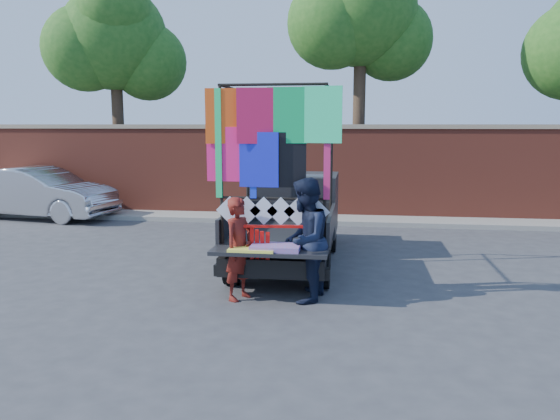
# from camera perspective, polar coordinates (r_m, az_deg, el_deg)

# --- Properties ---
(ground) EXTENTS (90.00, 90.00, 0.00)m
(ground) POSITION_cam_1_polar(r_m,az_deg,el_deg) (8.75, 1.34, -8.40)
(ground) COLOR #38383A
(ground) RESTS_ON ground
(brick_wall) EXTENTS (30.00, 0.45, 2.61)m
(brick_wall) POSITION_cam_1_polar(r_m,az_deg,el_deg) (15.38, 4.39, 4.13)
(brick_wall) COLOR brown
(brick_wall) RESTS_ON ground
(curb) EXTENTS (30.00, 1.20, 0.12)m
(curb) POSITION_cam_1_polar(r_m,az_deg,el_deg) (14.85, 4.16, -0.97)
(curb) COLOR gray
(curb) RESTS_ON ground
(tree_left) EXTENTS (4.20, 3.30, 7.05)m
(tree_left) POSITION_cam_1_polar(r_m,az_deg,el_deg) (18.20, -16.95, 16.48)
(tree_left) COLOR #38281C
(tree_left) RESTS_ON ground
(tree_mid) EXTENTS (4.20, 3.30, 7.73)m
(tree_mid) POSITION_cam_1_polar(r_m,az_deg,el_deg) (16.71, 8.54, 19.50)
(tree_mid) COLOR #38281C
(tree_mid) RESTS_ON ground
(pickup_truck) EXTENTS (2.03, 5.09, 3.20)m
(pickup_truck) POSITION_cam_1_polar(r_m,az_deg,el_deg) (10.74, 1.24, -0.72)
(pickup_truck) COLOR black
(pickup_truck) RESTS_ON ground
(sedan) EXTENTS (4.51, 2.18, 1.43)m
(sedan) POSITION_cam_1_polar(r_m,az_deg,el_deg) (16.66, -23.78, 1.64)
(sedan) COLOR #ADAEB4
(sedan) RESTS_ON ground
(woman) EXTENTS (0.58, 0.67, 1.55)m
(woman) POSITION_cam_1_polar(r_m,az_deg,el_deg) (8.17, -4.28, -4.05)
(woman) COLOR maroon
(woman) RESTS_ON ground
(man) EXTENTS (0.82, 0.99, 1.84)m
(man) POSITION_cam_1_polar(r_m,az_deg,el_deg) (8.05, 2.61, -3.16)
(man) COLOR black
(man) RESTS_ON ground
(streamer_bundle) EXTENTS (0.94, 0.13, 0.65)m
(streamer_bundle) POSITION_cam_1_polar(r_m,az_deg,el_deg) (8.09, -1.60, -3.03)
(streamer_bundle) COLOR red
(streamer_bundle) RESTS_ON ground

